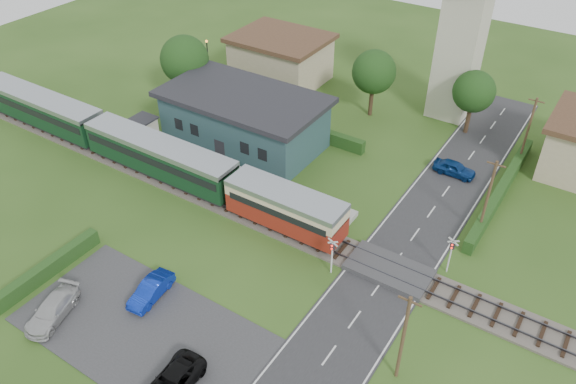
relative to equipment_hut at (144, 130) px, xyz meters
The scene contains 30 objects.
ground 18.82m from the equipment_hut, 16.11° to the right, with size 120.00×120.00×0.00m, color #2D4C19.
railway_track 18.36m from the equipment_hut, 10.08° to the right, with size 76.00×3.20×0.49m.
road 28.53m from the equipment_hut, 10.52° to the right, with size 6.00×70.00×0.05m, color #28282B.
car_park 23.90m from the equipment_hut, 46.19° to the right, with size 17.00×9.00×0.08m, color #333335.
crossing_deck 28.22m from the equipment_hut, ahead, with size 6.20×3.40×0.45m, color #333335.
platform 8.14m from the equipment_hut, ahead, with size 30.00×3.00×0.45m, color gray.
equipment_hut is the anchor object (origin of this frame).
station_building 9.92m from the equipment_hut, 35.92° to the left, with size 16.00×9.00×5.30m.
train 3.80m from the equipment_hut, 57.88° to the right, with size 43.20×2.90×3.40m.
church_tower 33.48m from the equipment_hut, 44.75° to the left, with size 6.00×6.00×17.60m.
house_west 20.05m from the equipment_hut, 81.38° to the left, with size 10.80×8.80×5.50m.
hedge_carpark 18.61m from the equipment_hut, 67.85° to the right, with size 0.80×9.00×1.20m, color #193814.
hedge_roadside 33.98m from the equipment_hut, 18.54° to the left, with size 0.80×18.00×1.20m, color #193814.
hedge_station 13.09m from the equipment_hut, 52.16° to the left, with size 22.00×0.80×1.30m, color #193814.
tree_a 9.73m from the equipment_hut, 102.80° to the left, with size 5.20×5.20×8.00m.
tree_b 24.16m from the equipment_hut, 48.05° to the left, with size 4.60×4.60×7.34m.
tree_c 32.81m from the equipment_hut, 37.29° to the left, with size 4.20×4.20×6.78m.
utility_pole_b 34.14m from the equipment_hut, 19.18° to the right, with size 1.40×0.22×7.00m.
utility_pole_c 32.61m from the equipment_hut, ahead, with size 1.40×0.22×7.00m.
utility_pole_d 36.37m from the equipment_hut, 27.55° to the left, with size 1.40×0.22×7.00m.
crossing_signal_near 25.04m from the equipment_hut, 12.94° to the right, with size 0.84×0.28×3.28m.
crossing_signal_far 31.61m from the equipment_hut, ahead, with size 0.84×0.28×3.28m.
streetlamp_west 15.39m from the equipment_hut, 105.12° to the left, with size 0.30×0.30×5.15m.
streetlamp_east 40.41m from the equipment_hut, 32.67° to the left, with size 0.30×0.30×5.15m.
car_on_road 30.02m from the equipment_hut, 22.98° to the left, with size 1.56×3.87×1.32m, color navy.
car_park_blue 21.01m from the equipment_hut, 44.46° to the right, with size 1.39×3.97×1.31m, color #0B259D.
car_park_silver 22.42m from the equipment_hut, 61.51° to the right, with size 1.88×4.64×1.35m, color #BABABA.
car_park_dark 28.94m from the equipment_hut, 42.42° to the right, with size 2.16×4.68×1.30m, color black.
pedestrian_near 14.91m from the equipment_hut, ahead, with size 0.56×0.37×1.54m, color gray.
pedestrian_far 1.15m from the equipment_hut, 47.38° to the right, with size 0.90×0.70×1.84m, color gray.
Camera 1 is at (20.06, -27.26, 29.85)m, focal length 35.00 mm.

